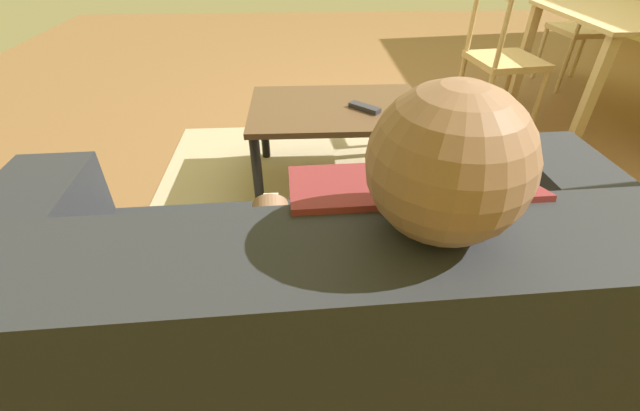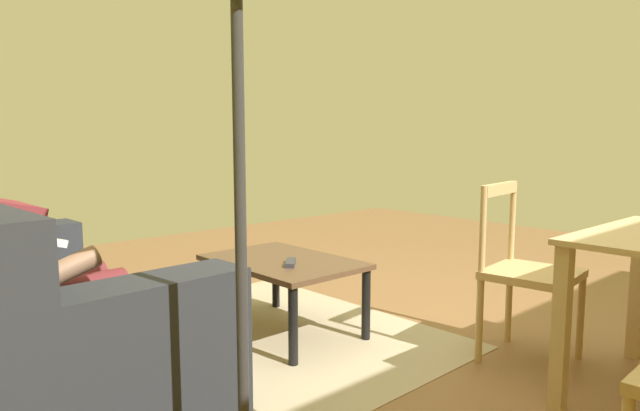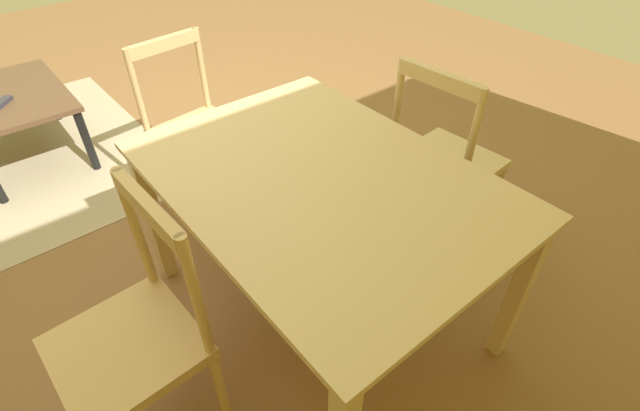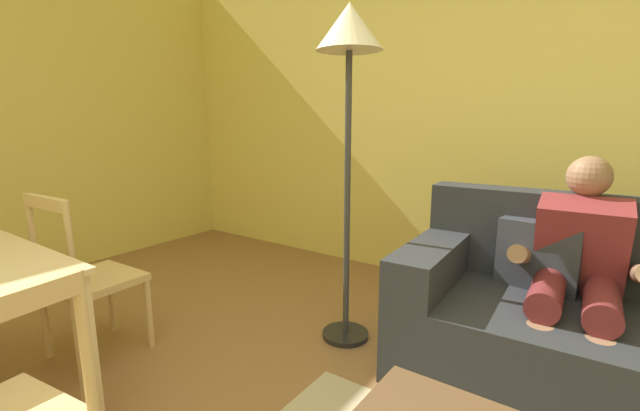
# 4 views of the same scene
# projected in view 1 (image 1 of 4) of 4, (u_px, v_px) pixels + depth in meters

# --- Properties ---
(ground_plane) EXTENTS (8.26, 8.26, 0.00)m
(ground_plane) POSITION_uv_depth(u_px,v_px,m) (432.00, 134.00, 2.84)
(ground_plane) COLOR brown
(couch) EXTENTS (1.88, 1.00, 0.91)m
(couch) POSITION_uv_depth(u_px,v_px,m) (325.00, 335.00, 1.11)
(couch) COLOR #282B30
(couch) RESTS_ON ground_plane
(person_lounging) EXTENTS (0.60, 0.90, 1.12)m
(person_lounging) POSITION_uv_depth(u_px,v_px,m) (380.00, 275.00, 0.95)
(person_lounging) COLOR maroon
(person_lounging) RESTS_ON ground_plane
(coffee_table) EXTENTS (0.90, 0.61, 0.44)m
(coffee_table) POSITION_uv_depth(u_px,v_px,m) (336.00, 116.00, 2.16)
(coffee_table) COLOR brown
(coffee_table) RESTS_ON ground_plane
(tv_remote) EXTENTS (0.16, 0.15, 0.02)m
(tv_remote) POSITION_uv_depth(u_px,v_px,m) (365.00, 108.00, 2.08)
(tv_remote) COLOR #2D2D38
(tv_remote) RESTS_ON coffee_table
(dining_chair_facing_couch) EXTENTS (0.47, 0.47, 0.91)m
(dining_chair_facing_couch) POSITION_uv_depth(u_px,v_px,m) (502.00, 60.00, 2.70)
(dining_chair_facing_couch) COLOR tan
(dining_chair_facing_couch) RESTS_ON ground_plane
(dining_chair_by_doorway) EXTENTS (0.44, 0.44, 0.96)m
(dining_chair_by_doorway) POSITION_uv_depth(u_px,v_px,m) (586.00, 30.00, 3.35)
(dining_chair_by_doorway) COLOR #D1B27F
(dining_chair_by_doorway) RESTS_ON ground_plane
(area_rug) EXTENTS (2.02, 1.43, 0.01)m
(area_rug) POSITION_uv_depth(u_px,v_px,m) (335.00, 177.00, 2.38)
(area_rug) COLOR tan
(area_rug) RESTS_ON ground_plane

